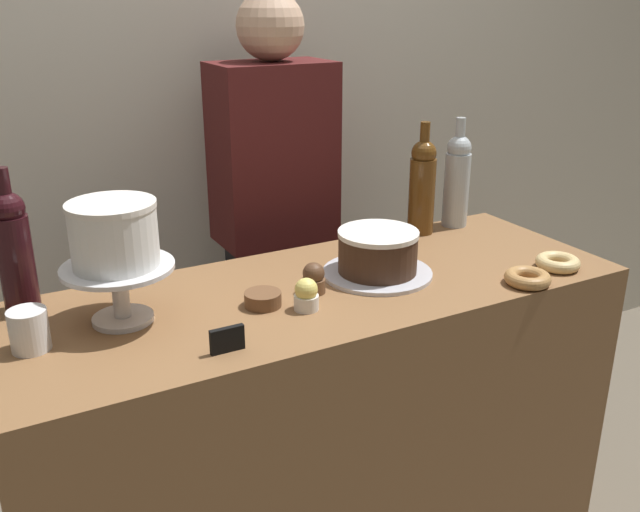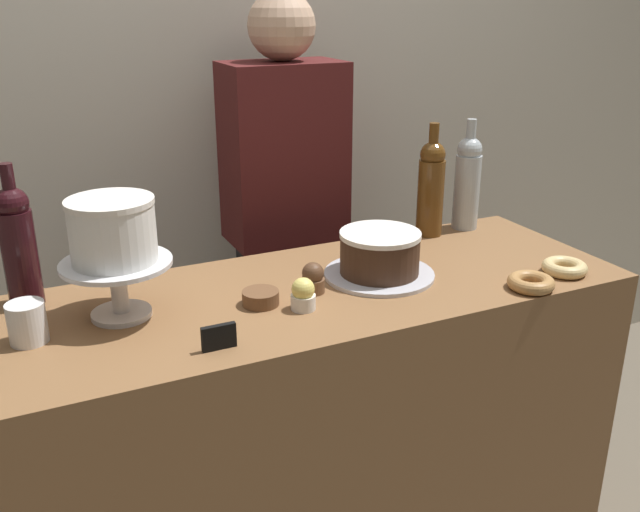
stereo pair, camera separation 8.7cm
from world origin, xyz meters
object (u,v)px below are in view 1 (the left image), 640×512
Objects in this scene: cookie_stack at (263,299)px; barista_figure at (275,241)px; chocolate_round_cake at (378,251)px; donut_maple at (527,278)px; cake_stand_pedestal at (119,283)px; coffee_cup_ceramic at (29,331)px; price_sign_chalkboard at (227,340)px; wine_bottle_clear at (457,179)px; cupcake_lemon at (306,295)px; wine_bottle_dark_red at (14,250)px; cupcake_chocolate at (314,279)px; donut_glazed at (558,262)px; white_layer_cake at (114,234)px; wine_bottle_amber at (422,185)px.

barista_figure is at bearing 62.69° from cookie_stack.
chocolate_round_cake is 1.79× the size of donut_maple.
cookie_stack is at bearing -117.31° from barista_figure.
cake_stand_pedestal is 2.79× the size of coffee_cup_ceramic.
chocolate_round_cake is at bearing -4.03° from cake_stand_pedestal.
price_sign_chalkboard is at bearing -29.43° from coffee_cup_ceramic.
wine_bottle_clear is 3.87× the size of cookie_stack.
donut_maple is at bearing -13.60° from cupcake_lemon.
wine_bottle_dark_red is 0.20× the size of barista_figure.
donut_maple is at bearing -37.84° from chocolate_round_cake.
cupcake_chocolate is 0.66× the size of donut_glazed.
wine_bottle_clear is 1.00m from price_sign_chalkboard.
wine_bottle_dark_red is at bearing 87.31° from coffee_cup_ceramic.
cupcake_chocolate is 0.87× the size of coffee_cup_ceramic.
white_layer_cake is 0.97m from donut_maple.
white_layer_cake is at bearing 166.01° from cookie_stack.
cookie_stack is (-0.62, -0.25, -0.13)m from wine_bottle_amber.
donut_glazed is (0.68, -0.09, -0.02)m from cupcake_lemon.
wine_bottle_clear and wine_bottle_amber have the same top height.
price_sign_chalkboard is (-0.23, -0.10, -0.01)m from cupcake_lemon.
price_sign_chalkboard is at bearing -58.02° from cake_stand_pedestal.
cookie_stack is at bearing -174.78° from chocolate_round_cake.
wine_bottle_clear is at bearing 28.18° from chocolate_round_cake.
white_layer_cake is 2.46× the size of cupcake_chocolate.
wine_bottle_dark_red is 0.23m from coffee_cup_ceramic.
chocolate_round_cake is 0.37m from donut_maple.
donut_glazed is (0.01, -0.41, -0.13)m from wine_bottle_clear.
donut_glazed is at bearing -22.98° from chocolate_round_cake.
wine_bottle_clear reaches higher than cake_stand_pedestal.
price_sign_chalkboard is 0.90m from barista_figure.
cake_stand_pedestal reaches higher than price_sign_chalkboard.
wine_bottle_amber is 4.65× the size of price_sign_chalkboard.
white_layer_cake is at bearing -138.83° from barista_figure.
price_sign_chalkboard is (-0.48, -0.19, -0.04)m from chocolate_round_cake.
cupcake_lemon is 0.10m from cupcake_chocolate.
price_sign_chalkboard is (0.15, -0.24, -0.06)m from cake_stand_pedestal.
wine_bottle_amber is at bearing 30.04° from cupcake_lemon.
wine_bottle_clear is at bearing 18.89° from cookie_stack.
coffee_cup_ceramic is (-0.62, 0.02, 0.01)m from cupcake_chocolate.
chocolate_round_cake is 0.60m from barista_figure.
donut_glazed is (0.62, -0.16, -0.02)m from cupcake_chocolate.
price_sign_chalkboard is at bearing -158.07° from chocolate_round_cake.
cupcake_chocolate is 0.62m from coffee_cup_ceramic.
cupcake_chocolate is at bearing -19.60° from wine_bottle_dark_red.
cupcake_chocolate is 0.66× the size of donut_maple.
donut_glazed is at bearing -12.12° from white_layer_cake.
cupcake_lemon is 0.05× the size of barista_figure.
cupcake_lemon is (0.56, -0.29, -0.11)m from wine_bottle_dark_red.
wine_bottle_dark_red reaches higher than cupcake_lemon.
donut_maple is (-0.00, -0.44, -0.13)m from wine_bottle_amber.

